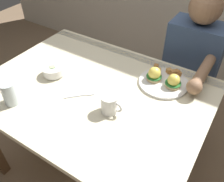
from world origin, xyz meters
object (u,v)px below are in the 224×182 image
Objects in this scene: eggs_benedict_plate at (164,80)px; dining_table at (94,103)px; fork at (82,95)px; coffee_mug at (110,104)px; fruit_bowl at (53,71)px; diner_person at (190,68)px; water_glass_near at (11,95)px.

dining_table is at bearing -140.65° from eggs_benedict_plate.
fork is at bearing -134.87° from eggs_benedict_plate.
fruit_bowl is at bearing 170.74° from coffee_mug.
fork is 0.77m from diner_person.
eggs_benedict_plate is at bearing 68.78° from coffee_mug.
eggs_benedict_plate is at bearing 45.13° from fork.
eggs_benedict_plate is 0.36m from coffee_mug.
coffee_mug reaches higher than fork.
eggs_benedict_plate is 0.38m from diner_person.
dining_table is 0.41m from eggs_benedict_plate.
diner_person is (0.05, 0.36, -0.12)m from eggs_benedict_plate.
diner_person is at bearing 45.78° from fruit_bowl.
diner_person is (0.61, 0.62, -0.12)m from fruit_bowl.
fork is at bearing 174.54° from coffee_mug.
water_glass_near reaches higher than eggs_benedict_plate.
coffee_mug is 0.90× the size of fork.
water_glass_near is (-0.57, -0.54, 0.03)m from eggs_benedict_plate.
fork is (-0.32, -0.32, -0.02)m from eggs_benedict_plate.
water_glass_near reaches higher than fork.
fruit_bowl is at bearing 167.86° from fork.
diner_person is (0.18, 0.69, -0.14)m from coffee_mug.
dining_table is 0.29m from fruit_bowl.
diner_person is at bearing 82.15° from eggs_benedict_plate.
fruit_bowl is 0.28m from water_glass_near.
dining_table is 0.44m from water_glass_near.
water_glass_near is at bearing -124.62° from diner_person.
coffee_mug is 0.19m from fork.
fork is 0.11× the size of diner_person.
fork is at bearing -118.45° from diner_person.
water_glass_near is at bearing -138.60° from fork.
water_glass_near is at bearing -136.48° from eggs_benedict_plate.
coffee_mug is 0.10× the size of diner_person.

